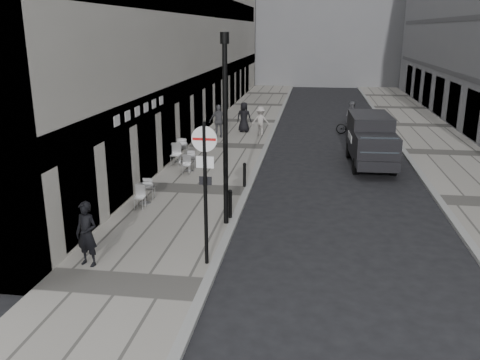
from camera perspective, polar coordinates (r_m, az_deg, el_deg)
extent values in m
cube|color=gray|center=(26.78, -1.36, 3.79)|extent=(4.00, 60.00, 0.12)
cube|color=gray|center=(27.24, 22.13, 2.78)|extent=(4.00, 60.00, 0.12)
imported|color=black|center=(13.57, -16.84, -5.82)|extent=(0.71, 0.56, 1.71)
cylinder|color=black|center=(12.75, -3.90, -1.73)|extent=(0.10, 0.10, 3.73)
cylinder|color=white|center=(12.37, -4.03, 4.61)|extent=(0.64, 0.07, 0.64)
cube|color=#B21414|center=(12.35, -4.05, 4.59)|extent=(0.59, 0.04, 0.06)
cube|color=white|center=(12.54, -3.95, 2.02)|extent=(0.45, 0.05, 0.30)
cylinder|color=black|center=(15.26, -1.65, 4.96)|extent=(0.15, 0.15, 5.58)
cylinder|color=black|center=(14.96, -1.75, 15.67)|extent=(0.26, 0.26, 0.33)
cylinder|color=black|center=(16.36, -1.11, -2.77)|extent=(0.12, 0.12, 0.88)
cylinder|color=black|center=(19.57, 0.51, 0.51)|extent=(0.12, 0.12, 0.89)
cylinder|color=black|center=(22.24, 12.91, 1.48)|extent=(0.27, 0.72, 0.71)
cylinder|color=black|center=(22.47, 16.84, 1.35)|extent=(0.27, 0.72, 0.71)
cylinder|color=black|center=(25.13, 12.17, 3.25)|extent=(0.27, 0.72, 0.71)
cylinder|color=black|center=(25.34, 15.67, 3.12)|extent=(0.27, 0.72, 0.71)
cube|color=black|center=(24.33, 14.30, 5.13)|extent=(1.88, 3.24, 1.77)
cube|color=black|center=(22.08, 15.06, 3.24)|extent=(1.82, 1.65, 1.24)
cube|color=#1E2328|center=(21.37, 15.39, 3.75)|extent=(1.56, 0.36, 0.65)
imported|color=black|center=(30.80, 12.44, 5.88)|extent=(1.89, 0.89, 0.95)
imported|color=slate|center=(30.70, 12.51, 6.95)|extent=(0.96, 0.80, 1.80)
imported|color=#525257|center=(28.58, -2.38, 6.61)|extent=(1.17, 0.78, 1.86)
imported|color=#AFA7A1|center=(29.38, 2.33, 6.66)|extent=(1.06, 0.62, 1.63)
imported|color=black|center=(30.18, 0.45, 7.07)|extent=(0.92, 0.65, 1.76)
cylinder|color=silver|center=(18.09, -10.60, -2.57)|extent=(0.40, 0.40, 0.03)
cylinder|color=silver|center=(17.99, -10.66, -1.58)|extent=(0.05, 0.05, 0.67)
cylinder|color=silver|center=(17.89, -10.72, -0.57)|extent=(0.63, 0.63, 0.03)
cylinder|color=#B7B7B9|center=(21.96, -5.69, 1.05)|extent=(0.39, 0.39, 0.03)
cylinder|color=#B7B7B9|center=(21.88, -5.72, 1.87)|extent=(0.05, 0.05, 0.66)
cylinder|color=#B7B7B9|center=(21.79, -5.74, 2.72)|extent=(0.63, 0.63, 0.03)
cylinder|color=silver|center=(23.48, -6.77, 2.04)|extent=(0.49, 0.49, 0.03)
cylinder|color=silver|center=(23.38, -6.80, 3.01)|extent=(0.07, 0.07, 0.83)
cylinder|color=silver|center=(23.29, -6.84, 4.00)|extent=(0.78, 0.78, 0.03)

